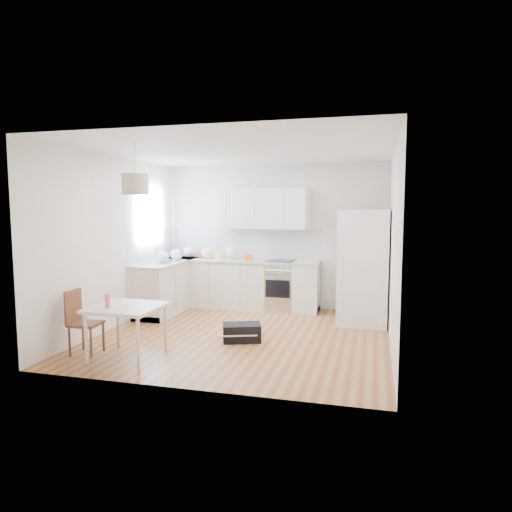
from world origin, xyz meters
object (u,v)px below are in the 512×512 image
Objects in this scene: refrigerator at (365,267)px; dining_table at (127,311)px; gym_bag at (242,332)px; dining_chair at (86,322)px.

dining_table is (-2.85, -2.58, -0.34)m from refrigerator.
refrigerator is 3.51× the size of gym_bag.
gym_bag is (1.19, 1.05, -0.47)m from dining_table.
refrigerator is 4.33m from dining_chair.
refrigerator is 2.39m from gym_bag.
dining_chair is at bearing -168.58° from gym_bag.
gym_bag is at bearing 42.14° from dining_table.
dining_table reaches higher than gym_bag.
refrigerator is at bearing 22.90° from gym_bag.
dining_chair is 1.58× the size of gym_bag.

